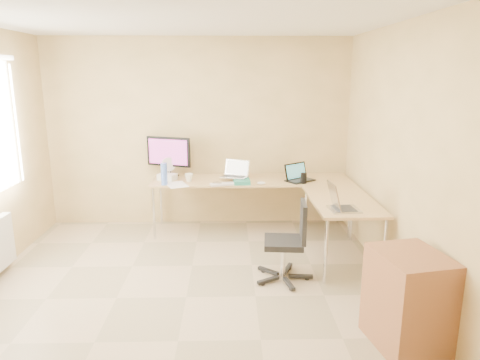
{
  "coord_description": "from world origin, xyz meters",
  "views": [
    {
      "loc": [
        0.42,
        -3.87,
        2.11
      ],
      "look_at": [
        0.55,
        1.1,
        0.9
      ],
      "focal_mm": 32.85,
      "sensor_mm": 36.0,
      "label": 1
    }
  ],
  "objects_px": {
    "desk_fan": "(169,168)",
    "cabinet": "(407,303)",
    "desk_main": "(251,205)",
    "water_bottle": "(164,174)",
    "mug": "(189,177)",
    "laptop_return": "(345,199)",
    "desk_return": "(341,230)",
    "office_chair": "(284,234)",
    "laptop_center": "(235,169)",
    "laptop_black": "(300,172)",
    "keyboard": "(228,184)",
    "monitor": "(169,157)"
  },
  "relations": [
    {
      "from": "laptop_return",
      "to": "water_bottle",
      "type": "bearing_deg",
      "value": 56.29
    },
    {
      "from": "laptop_center",
      "to": "laptop_return",
      "type": "distance_m",
      "value": 1.73
    },
    {
      "from": "desk_return",
      "to": "laptop_black",
      "type": "height_order",
      "value": "laptop_black"
    },
    {
      "from": "laptop_black",
      "to": "water_bottle",
      "type": "bearing_deg",
      "value": 149.68
    },
    {
      "from": "desk_fan",
      "to": "cabinet",
      "type": "distance_m",
      "value": 3.64
    },
    {
      "from": "mug",
      "to": "laptop_return",
      "type": "relative_size",
      "value": 0.31
    },
    {
      "from": "desk_main",
      "to": "water_bottle",
      "type": "height_order",
      "value": "water_bottle"
    },
    {
      "from": "desk_return",
      "to": "laptop_black",
      "type": "bearing_deg",
      "value": 111.2
    },
    {
      "from": "desk_main",
      "to": "cabinet",
      "type": "xyz_separation_m",
      "value": [
        1.09,
        -2.66,
        -0.01
      ]
    },
    {
      "from": "keyboard",
      "to": "mug",
      "type": "xyz_separation_m",
      "value": [
        -0.51,
        0.19,
        0.04
      ]
    },
    {
      "from": "monitor",
      "to": "laptop_black",
      "type": "distance_m",
      "value": 1.8
    },
    {
      "from": "cabinet",
      "to": "laptop_return",
      "type": "bearing_deg",
      "value": 88.16
    },
    {
      "from": "office_chair",
      "to": "desk_main",
      "type": "bearing_deg",
      "value": 104.98
    },
    {
      "from": "laptop_black",
      "to": "laptop_return",
      "type": "xyz_separation_m",
      "value": [
        0.26,
        -1.28,
        0.0
      ]
    },
    {
      "from": "desk_return",
      "to": "desk_fan",
      "type": "height_order",
      "value": "desk_fan"
    },
    {
      "from": "desk_fan",
      "to": "laptop_center",
      "type": "bearing_deg",
      "value": -40.36
    },
    {
      "from": "mug",
      "to": "cabinet",
      "type": "height_order",
      "value": "mug"
    },
    {
      "from": "laptop_black",
      "to": "keyboard",
      "type": "bearing_deg",
      "value": 154.83
    },
    {
      "from": "desk_main",
      "to": "mug",
      "type": "distance_m",
      "value": 0.93
    },
    {
      "from": "laptop_center",
      "to": "laptop_return",
      "type": "bearing_deg",
      "value": -25.37
    },
    {
      "from": "laptop_black",
      "to": "desk_return",
      "type": "bearing_deg",
      "value": -104.41
    },
    {
      "from": "laptop_center",
      "to": "keyboard",
      "type": "height_order",
      "value": "laptop_center"
    },
    {
      "from": "desk_return",
      "to": "monitor",
      "type": "xyz_separation_m",
      "value": [
        -2.1,
        1.2,
        0.64
      ]
    },
    {
      "from": "water_bottle",
      "to": "cabinet",
      "type": "xyz_separation_m",
      "value": [
        2.21,
        -2.37,
        -0.51
      ]
    },
    {
      "from": "desk_return",
      "to": "water_bottle",
      "type": "relative_size",
      "value": 4.6
    },
    {
      "from": "keyboard",
      "to": "desk_fan",
      "type": "height_order",
      "value": "desk_fan"
    },
    {
      "from": "laptop_black",
      "to": "office_chair",
      "type": "xyz_separation_m",
      "value": [
        -0.38,
        -1.36,
        -0.35
      ]
    },
    {
      "from": "keyboard",
      "to": "laptop_return",
      "type": "xyz_separation_m",
      "value": [
        1.21,
        -1.1,
        0.11
      ]
    },
    {
      "from": "mug",
      "to": "office_chair",
      "type": "height_order",
      "value": "office_chair"
    },
    {
      "from": "monitor",
      "to": "water_bottle",
      "type": "distance_m",
      "value": 0.5
    },
    {
      "from": "laptop_center",
      "to": "laptop_black",
      "type": "relative_size",
      "value": 0.92
    },
    {
      "from": "monitor",
      "to": "water_bottle",
      "type": "height_order",
      "value": "monitor"
    },
    {
      "from": "laptop_center",
      "to": "water_bottle",
      "type": "relative_size",
      "value": 1.19
    },
    {
      "from": "cabinet",
      "to": "laptop_black",
      "type": "bearing_deg",
      "value": 89.4
    },
    {
      "from": "monitor",
      "to": "laptop_return",
      "type": "xyz_separation_m",
      "value": [
        2.02,
        -1.6,
        -0.16
      ]
    },
    {
      "from": "mug",
      "to": "cabinet",
      "type": "bearing_deg",
      "value": -53.07
    },
    {
      "from": "mug",
      "to": "water_bottle",
      "type": "distance_m",
      "value": 0.36
    },
    {
      "from": "mug",
      "to": "laptop_return",
      "type": "distance_m",
      "value": 2.15
    },
    {
      "from": "laptop_center",
      "to": "desk_fan",
      "type": "height_order",
      "value": "laptop_center"
    },
    {
      "from": "water_bottle",
      "to": "office_chair",
      "type": "xyz_separation_m",
      "value": [
        1.38,
        -1.2,
        -0.37
      ]
    },
    {
      "from": "desk_return",
      "to": "cabinet",
      "type": "xyz_separation_m",
      "value": [
        0.11,
        -1.66,
        -0.01
      ]
    },
    {
      "from": "office_chair",
      "to": "monitor",
      "type": "bearing_deg",
      "value": 134.58
    },
    {
      "from": "water_bottle",
      "to": "desk_fan",
      "type": "bearing_deg",
      "value": 90.0
    },
    {
      "from": "desk_return",
      "to": "laptop_return",
      "type": "xyz_separation_m",
      "value": [
        -0.08,
        -0.4,
        0.48
      ]
    },
    {
      "from": "keyboard",
      "to": "office_chair",
      "type": "bearing_deg",
      "value": -77.82
    },
    {
      "from": "desk_return",
      "to": "laptop_return",
      "type": "relative_size",
      "value": 3.64
    },
    {
      "from": "keyboard",
      "to": "desk_fan",
      "type": "xyz_separation_m",
      "value": [
        -0.8,
        0.49,
        0.11
      ]
    },
    {
      "from": "office_chair",
      "to": "laptop_black",
      "type": "bearing_deg",
      "value": 79.64
    },
    {
      "from": "cabinet",
      "to": "desk_fan",
      "type": "bearing_deg",
      "value": 117.16
    },
    {
      "from": "desk_return",
      "to": "office_chair",
      "type": "relative_size",
      "value": 1.52
    }
  ]
}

